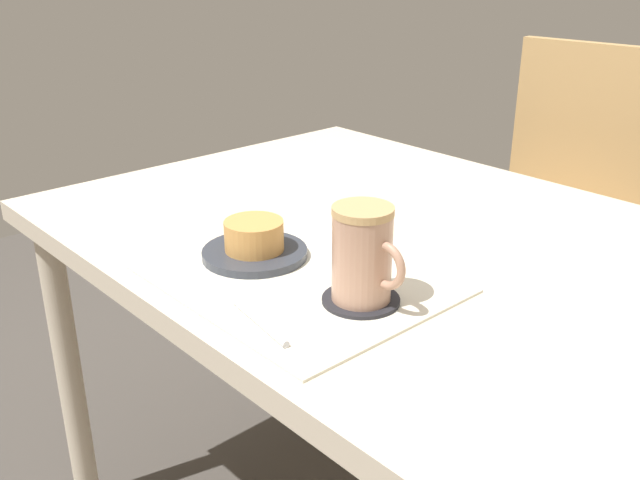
% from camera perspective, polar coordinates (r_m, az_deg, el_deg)
% --- Properties ---
extents(dining_table, '(1.18, 0.85, 0.70)m').
position_cam_1_polar(dining_table, '(1.19, 5.95, -2.64)').
color(dining_table, beige).
rests_on(dining_table, ground_plane).
extents(wooden_chair, '(0.45, 0.45, 0.91)m').
position_cam_1_polar(wooden_chair, '(1.88, 18.33, 1.78)').
color(wooden_chair, tan).
rests_on(wooden_chair, ground_plane).
extents(placemat, '(0.39, 0.32, 0.00)m').
position_cam_1_polar(placemat, '(0.99, -1.71, -3.15)').
color(placemat, silver).
rests_on(placemat, dining_table).
extents(pastry_plate, '(0.16, 0.16, 0.01)m').
position_cam_1_polar(pastry_plate, '(1.06, -5.24, -1.05)').
color(pastry_plate, '#333842').
rests_on(pastry_plate, placemat).
extents(pastry, '(0.09, 0.09, 0.04)m').
position_cam_1_polar(pastry, '(1.05, -5.29, 0.37)').
color(pastry, tan).
rests_on(pastry, pastry_plate).
extents(coffee_coaster, '(0.10, 0.10, 0.00)m').
position_cam_1_polar(coffee_coaster, '(0.93, 3.29, -4.79)').
color(coffee_coaster, '#232328').
rests_on(coffee_coaster, placemat).
extents(coffee_mug, '(0.11, 0.08, 0.13)m').
position_cam_1_polar(coffee_mug, '(0.90, 3.48, -1.14)').
color(coffee_mug, tan).
rests_on(coffee_mug, coffee_coaster).
extents(teaspoon, '(0.13, 0.03, 0.01)m').
position_cam_1_polar(teaspoon, '(0.88, -4.89, -6.52)').
color(teaspoon, silver).
rests_on(teaspoon, placemat).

